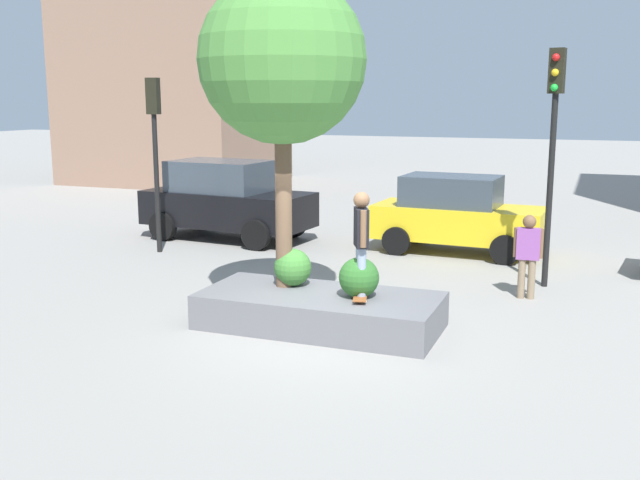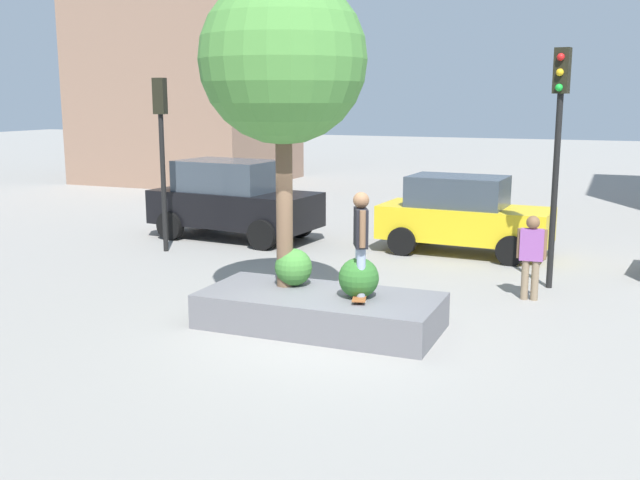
{
  "view_description": "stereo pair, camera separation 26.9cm",
  "coord_description": "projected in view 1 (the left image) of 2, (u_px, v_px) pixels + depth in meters",
  "views": [
    {
      "loc": [
        4.02,
        -10.56,
        3.72
      ],
      "look_at": [
        -0.14,
        0.3,
        1.47
      ],
      "focal_mm": 41.19,
      "sensor_mm": 36.0,
      "label": 1
    },
    {
      "loc": [
        4.27,
        -10.46,
        3.72
      ],
      "look_at": [
        -0.14,
        0.3,
        1.47
      ],
      "focal_mm": 41.19,
      "sensor_mm": 36.0,
      "label": 2
    }
  ],
  "objects": [
    {
      "name": "ground_plane",
      "position": [
        321.0,
        333.0,
        11.8
      ],
      "size": [
        120.0,
        120.0,
        0.0
      ],
      "primitive_type": "plane",
      "color": "gray"
    },
    {
      "name": "hedge_clump",
      "position": [
        359.0,
        278.0,
        11.75
      ],
      "size": [
        0.65,
        0.65,
        0.65
      ],
      "primitive_type": "sphere",
      "color": "#2D6628",
      "rests_on": "planter_ledge"
    },
    {
      "name": "taxi_cab",
      "position": [
        456.0,
        214.0,
        17.8
      ],
      "size": [
        4.13,
        2.08,
        1.88
      ],
      "color": "gold",
      "rests_on": "ground"
    },
    {
      "name": "boxwood_shrub",
      "position": [
        293.0,
        267.0,
        12.49
      ],
      "size": [
        0.64,
        0.64,
        0.64
      ],
      "primitive_type": "sphere",
      "color": "#3D7A33",
      "rests_on": "planter_ledge"
    },
    {
      "name": "traffic_light_median",
      "position": [
        155.0,
        134.0,
        17.52
      ],
      "size": [
        0.31,
        0.36,
        4.19
      ],
      "color": "black",
      "rests_on": "ground"
    },
    {
      "name": "skateboarder",
      "position": [
        361.0,
        236.0,
        11.53
      ],
      "size": [
        0.36,
        0.51,
        1.65
      ],
      "color": "#8C9EB7",
      "rests_on": "skateboard"
    },
    {
      "name": "sedan_parked",
      "position": [
        226.0,
        200.0,
        19.53
      ],
      "size": [
        4.66,
        2.45,
        2.09
      ],
      "color": "black",
      "rests_on": "ground"
    },
    {
      "name": "passerby_with_bag",
      "position": [
        528.0,
        251.0,
        13.69
      ],
      "size": [
        0.54,
        0.25,
        1.59
      ],
      "color": "#847056",
      "rests_on": "ground"
    },
    {
      "name": "plaza_tree",
      "position": [
        282.0,
        61.0,
        11.82
      ],
      "size": [
        2.73,
        2.73,
        5.13
      ],
      "color": "brown",
      "rests_on": "planter_ledge"
    },
    {
      "name": "planter_ledge",
      "position": [
        320.0,
        310.0,
        12.07
      ],
      "size": [
        3.91,
        1.81,
        0.57
      ],
      "primitive_type": "cube",
      "color": "slate",
      "rests_on": "ground"
    },
    {
      "name": "skateboard",
      "position": [
        361.0,
        295.0,
        11.71
      ],
      "size": [
        0.41,
        0.83,
        0.07
      ],
      "color": "brown",
      "rests_on": "planter_ledge"
    },
    {
      "name": "traffic_light_corner",
      "position": [
        553.0,
        127.0,
        14.15
      ],
      "size": [
        0.32,
        0.36,
        4.66
      ],
      "color": "black",
      "rests_on": "ground"
    }
  ]
}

